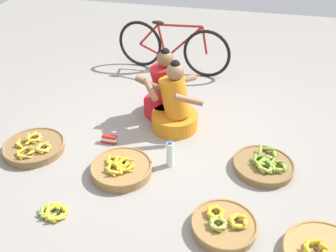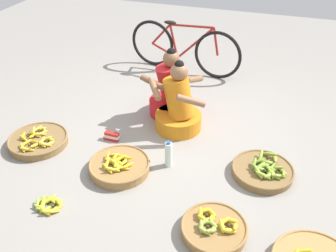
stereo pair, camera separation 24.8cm
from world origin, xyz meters
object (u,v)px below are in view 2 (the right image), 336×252
object	(u,v)px
packet_carton_stack	(112,136)
banana_basket_front_left	(263,170)
loose_bananas_mid_right	(49,205)
bicycle_leaning	(184,48)
banana_basket_near_vendor	(119,166)
water_bottle	(169,154)
banana_basket_back_center	(38,140)
banana_basket_back_right	(214,228)
vendor_woman_behind	(171,93)
vendor_woman_front	(178,108)

from	to	relation	value
packet_carton_stack	banana_basket_front_left	bearing A→B (deg)	-2.10
loose_bananas_mid_right	packet_carton_stack	distance (m)	1.08
bicycle_leaning	banana_basket_near_vendor	xyz separation A→B (m)	(0.05, -2.35, -0.30)
bicycle_leaning	packet_carton_stack	distance (m)	1.96
water_bottle	packet_carton_stack	xyz separation A→B (m)	(-0.72, 0.22, -0.09)
banana_basket_back_center	banana_basket_back_right	bearing A→B (deg)	-15.98
vendor_woman_behind	loose_bananas_mid_right	world-z (taller)	vendor_woman_behind
vendor_woman_behind	banana_basket_front_left	xyz separation A→B (m)	(1.18, -0.80, -0.22)
vendor_woman_front	vendor_woman_behind	bearing A→B (deg)	121.30
loose_bananas_mid_right	vendor_woman_front	bearing A→B (deg)	65.37
loose_bananas_mid_right	packet_carton_stack	size ratio (longest dim) A/B	1.58
vendor_woman_behind	banana_basket_near_vendor	bearing A→B (deg)	-97.08
banana_basket_back_center	packet_carton_stack	size ratio (longest dim) A/B	3.57
vendor_woman_front	vendor_woman_behind	xyz separation A→B (m)	(-0.17, 0.29, 0.00)
bicycle_leaning	banana_basket_back_center	bearing A→B (deg)	-113.13
bicycle_leaning	banana_basket_front_left	bearing A→B (deg)	-55.17
vendor_woman_behind	loose_bananas_mid_right	xyz separation A→B (m)	(-0.52, -1.81, -0.24)
vendor_woman_behind	banana_basket_back_center	size ratio (longest dim) A/B	1.33
banana_basket_back_right	banana_basket_front_left	bearing A→B (deg)	70.78
vendor_woman_behind	bicycle_leaning	distance (m)	1.20
banana_basket_front_left	loose_bananas_mid_right	world-z (taller)	banana_basket_front_left
banana_basket_near_vendor	water_bottle	world-z (taller)	water_bottle
vendor_woman_behind	packet_carton_stack	bearing A→B (deg)	-120.92
vendor_woman_behind	banana_basket_near_vendor	world-z (taller)	vendor_woman_behind
bicycle_leaning	banana_basket_front_left	distance (m)	2.43
vendor_woman_behind	packet_carton_stack	xyz separation A→B (m)	(-0.44, -0.74, -0.22)
banana_basket_back_right	banana_basket_back_center	bearing A→B (deg)	164.02
banana_basket_near_vendor	water_bottle	size ratio (longest dim) A/B	2.04
packet_carton_stack	vendor_woman_behind	bearing A→B (deg)	59.08
banana_basket_front_left	packet_carton_stack	distance (m)	1.62
loose_bananas_mid_right	vendor_woman_behind	bearing A→B (deg)	73.87
water_bottle	banana_basket_front_left	bearing A→B (deg)	9.81
banana_basket_front_left	banana_basket_back_right	distance (m)	0.89
banana_basket_near_vendor	packet_carton_stack	xyz separation A→B (m)	(-0.30, 0.44, -0.01)
banana_basket_near_vendor	banana_basket_back_center	xyz separation A→B (m)	(-1.00, 0.12, -0.01)
banana_basket_back_right	packet_carton_stack	size ratio (longest dim) A/B	3.06
loose_bananas_mid_right	water_bottle	distance (m)	1.18
vendor_woman_behind	bicycle_leaning	world-z (taller)	vendor_woman_behind
banana_basket_front_left	water_bottle	xyz separation A→B (m)	(-0.90, -0.16, 0.09)
loose_bananas_mid_right	packet_carton_stack	bearing A→B (deg)	85.58
vendor_woman_front	loose_bananas_mid_right	xyz separation A→B (m)	(-0.70, -1.53, -0.24)
water_bottle	vendor_woman_behind	bearing A→B (deg)	106.44
banana_basket_back_center	water_bottle	distance (m)	1.43
banana_basket_front_left	bicycle_leaning	bearing A→B (deg)	124.83
vendor_woman_front	bicycle_leaning	world-z (taller)	vendor_woman_front
vendor_woman_behind	loose_bananas_mid_right	size ratio (longest dim) A/B	2.99
banana_basket_back_right	water_bottle	bearing A→B (deg)	131.47
bicycle_leaning	vendor_woman_front	bearing A→B (deg)	-75.92
vendor_woman_front	packet_carton_stack	bearing A→B (deg)	-143.92
loose_bananas_mid_right	banana_basket_back_center	bearing A→B (deg)	129.42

